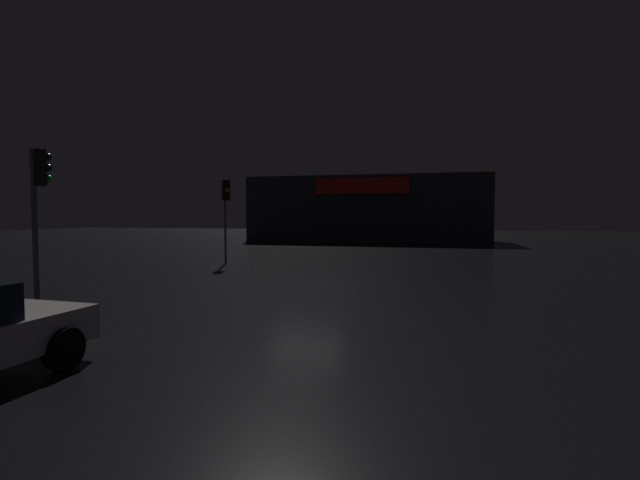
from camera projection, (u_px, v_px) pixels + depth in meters
ground_plane at (306, 283)px, 16.01m from camera, size 120.00×120.00×0.00m
store_building at (368, 209)px, 43.10m from camera, size 21.23×7.64×5.81m
traffic_signal_main at (39, 194)px, 11.51m from camera, size 0.42×0.43×3.96m
traffic_signal_opposite at (226, 200)px, 22.25m from camera, size 0.42×0.42×4.01m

